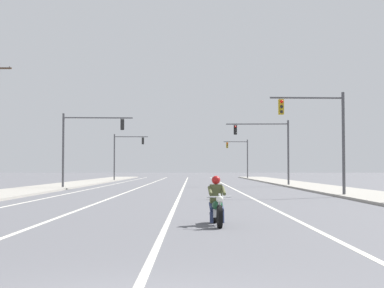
# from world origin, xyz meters

# --- Properties ---
(lane_stripe_center) EXTENTS (0.16, 100.00, 0.01)m
(lane_stripe_center) POSITION_xyz_m (-0.10, 45.00, 0.00)
(lane_stripe_center) COLOR beige
(lane_stripe_center) RESTS_ON ground
(lane_stripe_left) EXTENTS (0.16, 100.00, 0.01)m
(lane_stripe_left) POSITION_xyz_m (-3.92, 45.00, 0.00)
(lane_stripe_left) COLOR beige
(lane_stripe_left) RESTS_ON ground
(lane_stripe_right) EXTENTS (0.16, 100.00, 0.01)m
(lane_stripe_right) POSITION_xyz_m (4.04, 45.00, 0.00)
(lane_stripe_right) COLOR beige
(lane_stripe_right) RESTS_ON ground
(lane_stripe_far_left) EXTENTS (0.16, 100.00, 0.01)m
(lane_stripe_far_left) POSITION_xyz_m (-7.55, 45.00, 0.00)
(lane_stripe_far_left) COLOR beige
(lane_stripe_far_left) RESTS_ON ground
(sidewalk_kerb_right) EXTENTS (4.40, 110.00, 0.14)m
(sidewalk_kerb_right) POSITION_xyz_m (11.27, 40.00, 0.07)
(sidewalk_kerb_right) COLOR #9E998E
(sidewalk_kerb_right) RESTS_ON ground
(sidewalk_kerb_left) EXTENTS (4.40, 110.00, 0.14)m
(sidewalk_kerb_left) POSITION_xyz_m (-11.27, 40.00, 0.07)
(sidewalk_kerb_left) COLOR #9E998E
(sidewalk_kerb_left) RESTS_ON ground
(motorcycle_with_rider) EXTENTS (0.70, 2.19, 1.46)m
(motorcycle_with_rider) POSITION_xyz_m (1.39, 10.32, 0.59)
(motorcycle_with_rider) COLOR black
(motorcycle_with_rider) RESTS_ON ground
(traffic_signal_near_right) EXTENTS (4.46, 0.51, 6.20)m
(traffic_signal_near_right) POSITION_xyz_m (8.38, 26.73, 4.07)
(traffic_signal_near_right) COLOR #47474C
(traffic_signal_near_right) RESTS_ON ground
(traffic_signal_near_left) EXTENTS (5.76, 0.62, 6.20)m
(traffic_signal_near_left) POSITION_xyz_m (-8.26, 39.79, 4.15)
(traffic_signal_near_left) COLOR #47474C
(traffic_signal_near_left) RESTS_ON ground
(traffic_signal_mid_right) EXTENTS (5.93, 0.38, 6.20)m
(traffic_signal_mid_right) POSITION_xyz_m (7.98, 46.33, 4.16)
(traffic_signal_mid_right) COLOR #47474C
(traffic_signal_mid_right) RESTS_ON ground
(traffic_signal_mid_left) EXTENTS (4.51, 0.50, 6.20)m
(traffic_signal_mid_left) POSITION_xyz_m (-8.35, 67.79, 4.07)
(traffic_signal_mid_left) COLOR #47474C
(traffic_signal_mid_left) RESTS_ON ground
(traffic_signal_far_right) EXTENTS (3.87, 0.51, 6.20)m
(traffic_signal_far_right) POSITION_xyz_m (8.35, 81.94, 4.03)
(traffic_signal_far_right) COLOR #47474C
(traffic_signal_far_right) RESTS_ON ground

